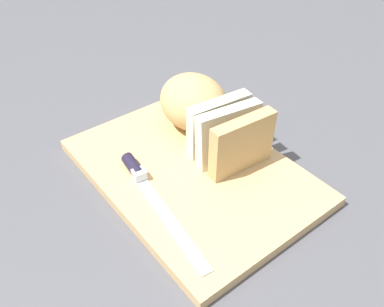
% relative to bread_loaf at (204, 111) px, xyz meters
% --- Properties ---
extents(ground_plane, '(3.00, 3.00, 0.00)m').
position_rel_bread_loaf_xyz_m(ground_plane, '(0.06, -0.08, -0.07)').
color(ground_plane, '#4C4C51').
extents(cutting_board, '(0.41, 0.30, 0.02)m').
position_rel_bread_loaf_xyz_m(cutting_board, '(0.06, -0.08, -0.06)').
color(cutting_board, tan).
rests_on(cutting_board, ground_plane).
extents(bread_loaf, '(0.24, 0.14, 0.10)m').
position_rel_bread_loaf_xyz_m(bread_loaf, '(0.00, 0.00, 0.00)').
color(bread_loaf, tan).
rests_on(bread_loaf, cutting_board).
extents(bread_knife, '(0.26, 0.05, 0.02)m').
position_rel_bread_loaf_xyz_m(bread_knife, '(0.05, -0.16, -0.04)').
color(bread_knife, silver).
rests_on(bread_knife, cutting_board).
extents(crumb_near_knife, '(0.00, 0.00, 0.00)m').
position_rel_bread_loaf_xyz_m(crumb_near_knife, '(0.08, -0.03, -0.05)').
color(crumb_near_knife, '#996633').
rests_on(crumb_near_knife, cutting_board).
extents(crumb_near_loaf, '(0.01, 0.01, 0.01)m').
position_rel_bread_loaf_xyz_m(crumb_near_loaf, '(0.06, -0.03, -0.05)').
color(crumb_near_loaf, '#996633').
rests_on(crumb_near_loaf, cutting_board).
extents(crumb_stray_left, '(0.01, 0.01, 0.01)m').
position_rel_bread_loaf_xyz_m(crumb_stray_left, '(0.03, -0.01, -0.05)').
color(crumb_stray_left, '#996633').
rests_on(crumb_stray_left, cutting_board).
extents(crumb_stray_right, '(0.01, 0.01, 0.01)m').
position_rel_bread_loaf_xyz_m(crumb_stray_right, '(0.04, -0.03, -0.05)').
color(crumb_stray_right, '#996633').
rests_on(crumb_stray_right, cutting_board).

